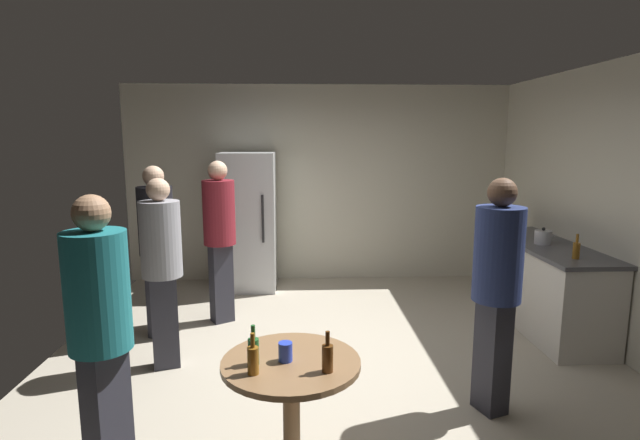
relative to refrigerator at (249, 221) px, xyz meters
name	(u,v)px	position (x,y,z in m)	size (l,w,h in m)	color
ground_plane	(333,364)	(0.96, -2.20, -0.95)	(5.20, 5.20, 0.10)	#B2A893
wall_back	(320,184)	(0.96, 0.43, 0.45)	(5.32, 0.06, 2.70)	beige
wall_side_right	(628,210)	(3.59, -2.20, 0.45)	(0.06, 5.20, 2.70)	beige
refrigerator	(249,221)	(0.00, 0.00, 0.00)	(0.70, 0.68, 1.80)	silver
kitchen_counter	(543,285)	(3.24, -1.49, -0.45)	(0.64, 1.91, 0.90)	beige
kettle	(543,237)	(3.19, -1.52, 0.07)	(0.24, 0.17, 0.18)	#B2B2B7
wine_bottle_on_counter	(516,222)	(3.19, -0.89, 0.12)	(0.08, 0.08, 0.31)	#3F141E
beer_bottle_on_counter	(576,250)	(3.18, -2.15, 0.08)	(0.06, 0.06, 0.23)	#8C5919
foreground_table	(291,377)	(0.61, -3.75, -0.27)	(0.80, 0.80, 0.73)	olive
beer_bottle_amber	(253,359)	(0.41, -3.91, -0.08)	(0.06, 0.06, 0.23)	#8C5919
beer_bottle_brown	(328,357)	(0.81, -3.90, -0.08)	(0.06, 0.06, 0.23)	#593314
beer_bottle_green	(254,350)	(0.40, -3.80, -0.08)	(0.06, 0.06, 0.23)	#26662D
plastic_cup_blue	(285,352)	(0.58, -3.76, -0.11)	(0.08, 0.08, 0.11)	blue
person_in_gray_shirt	(162,259)	(-0.51, -2.28, 0.07)	(0.42, 0.42, 1.66)	#2D2D38
person_in_navy_shirt	(497,278)	(2.06, -3.10, 0.11)	(0.43, 0.43, 1.72)	#2D2D38
person_in_teal_shirt	(100,321)	(-0.44, -3.77, 0.09)	(0.47, 0.47, 1.70)	#2D2D38
person_in_maroon_shirt	(220,229)	(-0.19, -1.21, 0.13)	(0.47, 0.47, 1.75)	#2D2D38
person_in_black_shirt	(157,238)	(-0.74, -1.59, 0.11)	(0.45, 0.45, 1.72)	#2D2D38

